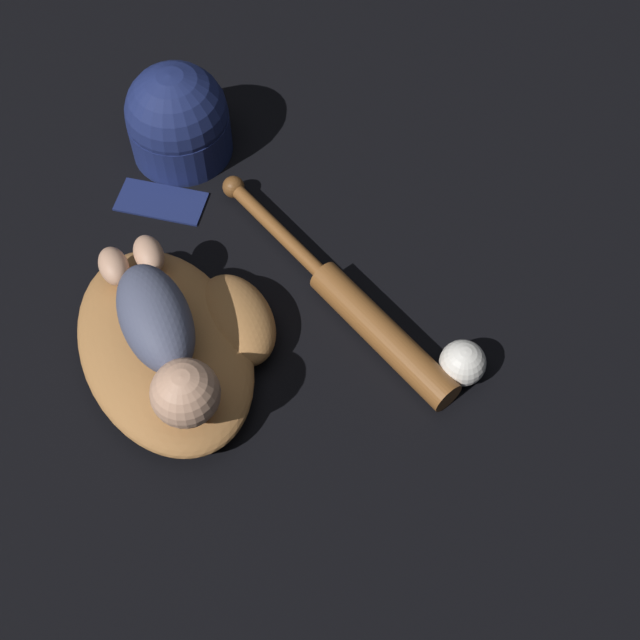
# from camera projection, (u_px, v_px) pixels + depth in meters

# --- Properties ---
(ground_plane) EXTENTS (6.00, 6.00, 0.00)m
(ground_plane) POSITION_uv_depth(u_px,v_px,m) (191.00, 356.00, 1.35)
(ground_plane) COLOR black
(baseball_glove) EXTENTS (0.38, 0.31, 0.07)m
(baseball_glove) POSITION_uv_depth(u_px,v_px,m) (177.00, 343.00, 1.31)
(baseball_glove) COLOR #A8703D
(baseball_glove) RESTS_ON ground
(baby_figure) EXTENTS (0.34, 0.11, 0.10)m
(baby_figure) POSITION_uv_depth(u_px,v_px,m) (162.00, 334.00, 1.23)
(baby_figure) COLOR #4C516B
(baby_figure) RESTS_ON baseball_glove
(baseball_bat) EXTENTS (0.51, 0.20, 0.05)m
(baseball_bat) POSITION_uv_depth(u_px,v_px,m) (359.00, 311.00, 1.36)
(baseball_bat) COLOR brown
(baseball_bat) RESTS_ON ground
(baseball) EXTENTS (0.07, 0.07, 0.07)m
(baseball) POSITION_uv_depth(u_px,v_px,m) (463.00, 363.00, 1.30)
(baseball) COLOR white
(baseball) RESTS_ON ground
(baseball_cap) EXTENTS (0.26, 0.24, 0.17)m
(baseball_cap) POSITION_uv_depth(u_px,v_px,m) (178.00, 121.00, 1.50)
(baseball_cap) COLOR navy
(baseball_cap) RESTS_ON ground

